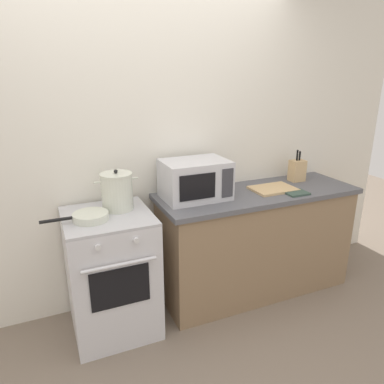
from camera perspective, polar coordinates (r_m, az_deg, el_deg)
ground_plane at (r=2.67m, az=-0.68°, el=-25.78°), size 10.00×10.00×0.00m
back_wall at (r=2.99m, az=-2.71°, el=6.64°), size 4.40×0.10×2.50m
lower_cabinet_right at (r=3.22m, az=9.93°, el=-8.01°), size 1.64×0.56×0.88m
countertop_right at (r=3.05m, az=10.40°, el=-0.24°), size 1.70×0.60×0.04m
stove at (r=2.77m, az=-12.54°, el=-12.35°), size 0.60×0.64×0.92m
stock_pot at (r=2.62m, az=-11.72°, el=0.10°), size 0.31×0.23×0.29m
frying_pan at (r=2.50m, az=-15.83°, el=-3.74°), size 0.44×0.24×0.05m
microwave at (r=2.79m, az=0.49°, el=1.98°), size 0.50×0.37×0.30m
cutting_board at (r=3.09m, az=12.65°, el=0.49°), size 0.36×0.26×0.02m
knife_block at (r=3.39m, az=16.22°, el=3.29°), size 0.13×0.10×0.28m
oven_mitt at (r=3.04m, az=16.13°, el=-0.14°), size 0.18×0.14×0.02m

